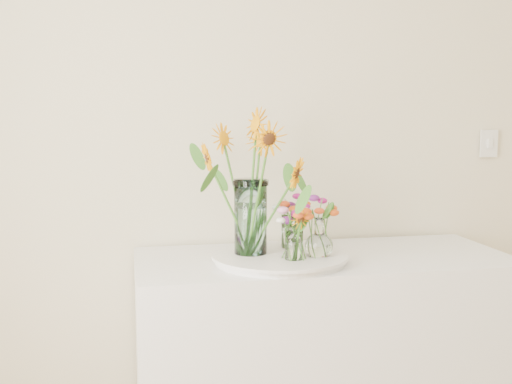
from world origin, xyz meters
TOP-DOWN VIEW (x-y plane):
  - counter at (-0.11, 1.93)m, footprint 1.40×0.60m
  - tray at (-0.30, 1.86)m, footprint 0.47×0.47m
  - mason_jar at (-0.40, 1.90)m, footprint 0.12×0.12m
  - sunflower_bouquet at (-0.40, 1.90)m, footprint 0.67×0.67m
  - small_vase_a at (-0.27, 1.77)m, footprint 0.08×0.08m
  - wildflower_posy_a at (-0.27, 1.77)m, footprint 0.19×0.19m
  - small_vase_b at (-0.17, 1.81)m, footprint 0.11×0.11m
  - wildflower_posy_b at (-0.17, 1.81)m, footprint 0.22×0.22m
  - small_vase_c at (-0.23, 1.97)m, footprint 0.10×0.10m
  - wildflower_posy_c at (-0.23, 1.97)m, footprint 0.19×0.19m

SIDE VIEW (x-z plane):
  - counter at x=-0.11m, z-range 0.00..0.90m
  - tray at x=-0.30m, z-range 0.90..0.92m
  - small_vase_a at x=-0.27m, z-range 0.93..1.03m
  - small_vase_c at x=-0.23m, z-range 0.93..1.05m
  - small_vase_b at x=-0.17m, z-range 0.93..1.07m
  - wildflower_posy_a at x=-0.27m, z-range 0.93..1.12m
  - wildflower_posy_c at x=-0.23m, z-range 0.93..1.14m
  - wildflower_posy_b at x=-0.17m, z-range 0.93..1.16m
  - mason_jar at x=-0.40m, z-range 0.93..1.20m
  - sunflower_bouquet at x=-0.40m, z-range 0.93..1.45m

